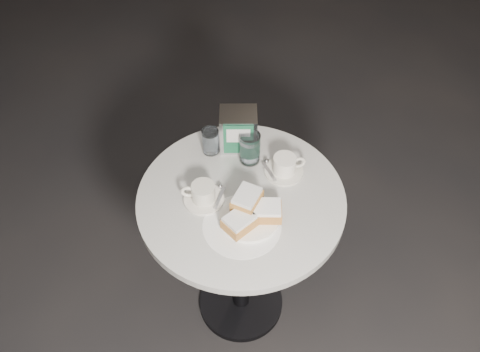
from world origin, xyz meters
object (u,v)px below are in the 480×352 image
object	(u,v)px
cafe_table	(241,231)
beignet_plate	(251,213)
water_glass_right	(250,148)
coffee_cup_right	(285,166)
water_glass_left	(211,141)
napkin_dispenser	(238,130)
coffee_cup_left	(203,194)

from	to	relation	value
cafe_table	beignet_plate	distance (m)	0.25
cafe_table	water_glass_right	distance (m)	0.31
coffee_cup_right	water_glass_left	distance (m)	0.28
napkin_dispenser	water_glass_right	bearing A→B (deg)	-60.91
napkin_dispenser	coffee_cup_right	bearing A→B (deg)	-39.67
coffee_cup_left	coffee_cup_right	xyz separation A→B (m)	(0.29, 0.07, -0.00)
coffee_cup_left	water_glass_right	distance (m)	0.24
cafe_table	water_glass_left	xyz separation A→B (m)	(-0.06, 0.23, 0.25)
cafe_table	water_glass_right	size ratio (longest dim) A/B	6.29
beignet_plate	coffee_cup_right	size ratio (longest dim) A/B	1.59
coffee_cup_right	napkin_dispenser	size ratio (longest dim) A/B	0.95
cafe_table	coffee_cup_right	world-z (taller)	coffee_cup_right
cafe_table	napkin_dispenser	size ratio (longest dim) A/B	4.90
coffee_cup_left	napkin_dispenser	bearing A→B (deg)	67.79
water_glass_right	napkin_dispenser	world-z (taller)	napkin_dispenser
water_glass_left	cafe_table	bearing A→B (deg)	-74.84
beignet_plate	water_glass_left	size ratio (longest dim) A/B	2.36
cafe_table	coffee_cup_left	size ratio (longest dim) A/B	4.55
beignet_plate	water_glass_left	distance (m)	0.34
coffee_cup_right	water_glass_left	xyz separation A→B (m)	(-0.23, 0.15, 0.02)
cafe_table	napkin_dispenser	distance (m)	0.37
coffee_cup_left	beignet_plate	bearing A→B (deg)	-25.45
napkin_dispenser	beignet_plate	bearing A→B (deg)	-83.51
coffee_cup_right	water_glass_right	world-z (taller)	water_glass_right
cafe_table	beignet_plate	bearing A→B (deg)	-83.83
beignet_plate	napkin_dispenser	distance (m)	0.34
beignet_plate	coffee_cup_left	size ratio (longest dim) A/B	1.41
water_glass_left	napkin_dispenser	xyz separation A→B (m)	(0.10, 0.01, 0.03)
beignet_plate	napkin_dispenser	bearing A→B (deg)	85.11
water_glass_right	cafe_table	bearing A→B (deg)	-111.42
beignet_plate	water_glass_right	distance (m)	0.27
coffee_cup_left	cafe_table	bearing A→B (deg)	7.19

